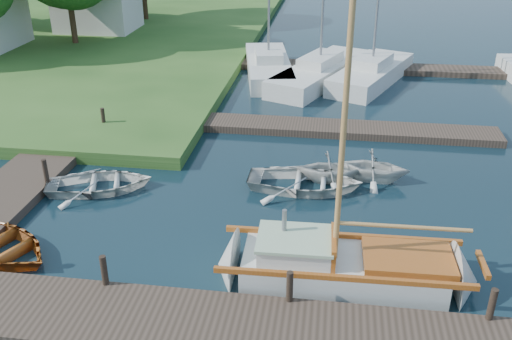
# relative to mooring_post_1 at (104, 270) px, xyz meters

# --- Properties ---
(ground) EXTENTS (160.00, 160.00, 0.00)m
(ground) POSITION_rel_mooring_post_1_xyz_m (3.00, 5.00, -0.70)
(ground) COLOR black
(ground) RESTS_ON ground
(near_dock) EXTENTS (18.00, 2.20, 0.30)m
(near_dock) POSITION_rel_mooring_post_1_xyz_m (3.00, -1.00, -0.55)
(near_dock) COLOR #32281E
(near_dock) RESTS_ON ground
(left_dock) EXTENTS (2.20, 18.00, 0.30)m
(left_dock) POSITION_rel_mooring_post_1_xyz_m (-5.00, 7.00, -0.55)
(left_dock) COLOR #32281E
(left_dock) RESTS_ON ground
(far_dock) EXTENTS (14.00, 1.60, 0.30)m
(far_dock) POSITION_rel_mooring_post_1_xyz_m (5.00, 11.50, -0.55)
(far_dock) COLOR #32281E
(far_dock) RESTS_ON ground
(pontoon) EXTENTS (30.00, 1.60, 0.30)m
(pontoon) POSITION_rel_mooring_post_1_xyz_m (13.00, 21.00, -0.55)
(pontoon) COLOR #32281E
(pontoon) RESTS_ON ground
(mooring_post_1) EXTENTS (0.16, 0.16, 0.80)m
(mooring_post_1) POSITION_rel_mooring_post_1_xyz_m (0.00, 0.00, 0.00)
(mooring_post_1) COLOR black
(mooring_post_1) RESTS_ON near_dock
(mooring_post_2) EXTENTS (0.16, 0.16, 0.80)m
(mooring_post_2) POSITION_rel_mooring_post_1_xyz_m (4.50, 0.00, 0.00)
(mooring_post_2) COLOR black
(mooring_post_2) RESTS_ON near_dock
(mooring_post_3) EXTENTS (0.16, 0.16, 0.80)m
(mooring_post_3) POSITION_rel_mooring_post_1_xyz_m (9.00, 0.00, 0.00)
(mooring_post_3) COLOR black
(mooring_post_3) RESTS_ON near_dock
(mooring_post_4) EXTENTS (0.16, 0.16, 0.80)m
(mooring_post_4) POSITION_rel_mooring_post_1_xyz_m (-4.00, 5.00, 0.00)
(mooring_post_4) COLOR black
(mooring_post_4) RESTS_ON left_dock
(mooring_post_5) EXTENTS (0.16, 0.16, 0.80)m
(mooring_post_5) POSITION_rel_mooring_post_1_xyz_m (-4.00, 10.00, 0.00)
(mooring_post_5) COLOR black
(mooring_post_5) RESTS_ON left_dock
(sailboat) EXTENTS (7.20, 2.16, 9.83)m
(sailboat) POSITION_rel_mooring_post_1_xyz_m (5.87, 1.38, -0.36)
(sailboat) COLOR beige
(sailboat) RESTS_ON ground
(tender_a) EXTENTS (4.02, 3.39, 0.71)m
(tender_a) POSITION_rel_mooring_post_1_xyz_m (-2.28, 5.20, -0.34)
(tender_a) COLOR beige
(tender_a) RESTS_ON ground
(tender_b) EXTENTS (2.41, 2.13, 1.19)m
(tender_b) POSITION_rel_mooring_post_1_xyz_m (5.28, 6.94, -0.11)
(tender_b) COLOR beige
(tender_b) RESTS_ON ground
(tender_c) EXTENTS (3.80, 2.73, 0.78)m
(tender_c) POSITION_rel_mooring_post_1_xyz_m (4.47, 6.22, -0.31)
(tender_c) COLOR beige
(tender_c) RESTS_ON ground
(tender_d) EXTENTS (2.63, 2.37, 1.24)m
(tender_d) POSITION_rel_mooring_post_1_xyz_m (6.76, 7.22, -0.08)
(tender_d) COLOR beige
(tender_d) RESTS_ON ground
(marina_boat_0) EXTENTS (3.56, 7.75, 10.97)m
(marina_boat_0) POSITION_rel_mooring_post_1_xyz_m (1.64, 19.29, -0.13)
(marina_boat_0) COLOR beige
(marina_boat_0) RESTS_ON ground
(marina_boat_1) EXTENTS (5.23, 8.63, 9.40)m
(marina_boat_1) POSITION_rel_mooring_post_1_xyz_m (4.45, 18.62, -0.14)
(marina_boat_1) COLOR beige
(marina_boat_1) RESTS_ON ground
(marina_boat_2) EXTENTS (4.80, 7.53, 11.67)m
(marina_boat_2) POSITION_rel_mooring_post_1_xyz_m (7.13, 18.72, -0.12)
(marina_boat_2) COLOR beige
(marina_boat_2) RESTS_ON ground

